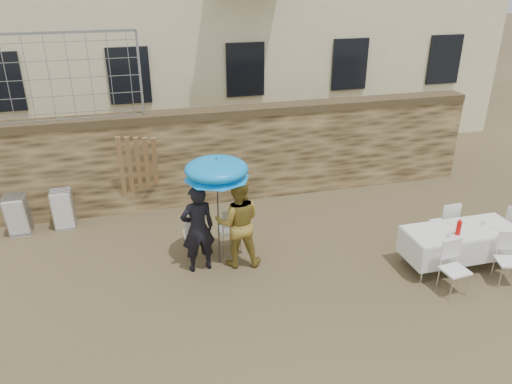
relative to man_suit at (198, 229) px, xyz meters
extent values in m
plane|color=brown|center=(0.73, -2.07, -0.86)|extent=(80.00, 80.00, 0.00)
cube|color=brown|center=(0.73, 2.93, 0.24)|extent=(13.00, 0.50, 2.20)
imported|color=black|center=(0.00, 0.00, 0.00)|extent=(0.67, 0.49, 1.71)
imported|color=gold|center=(0.75, 0.00, 0.03)|extent=(0.97, 0.82, 1.77)
cylinder|color=#3F3F44|center=(0.40, 0.10, 0.03)|extent=(0.03, 0.03, 1.78)
cone|color=#0986E2|center=(0.40, 0.10, 1.03)|extent=(1.19, 1.19, 0.22)
cube|color=silver|center=(4.74, -1.11, -0.11)|extent=(2.10, 0.85, 0.05)
cylinder|color=silver|center=(3.79, -1.46, -0.49)|extent=(0.04, 0.04, 0.74)
cylinder|color=silver|center=(3.79, -0.77, -0.49)|extent=(0.04, 0.04, 0.74)
cylinder|color=silver|center=(5.69, -0.77, -0.49)|extent=(0.04, 0.04, 0.74)
cylinder|color=red|center=(4.54, -1.26, 0.05)|extent=(0.09, 0.09, 0.26)
camera|label=1|loc=(-1.00, -7.95, 4.40)|focal=35.00mm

